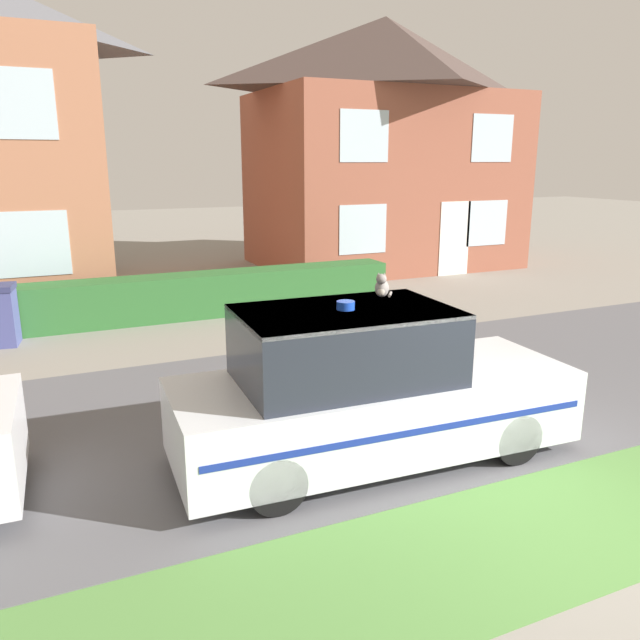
# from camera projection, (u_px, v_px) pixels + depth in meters

# --- Properties ---
(ground_plane) EXTENTS (80.00, 80.00, 0.00)m
(ground_plane) POSITION_uv_depth(u_px,v_px,m) (593.00, 537.00, 5.52)
(ground_plane) COLOR gray
(road_strip) EXTENTS (28.00, 5.35, 0.01)m
(road_strip) POSITION_uv_depth(u_px,v_px,m) (381.00, 394.00, 8.87)
(road_strip) COLOR #5B5B60
(road_strip) RESTS_ON ground
(lawn_verge) EXTENTS (28.00, 1.72, 0.01)m
(lawn_verge) POSITION_uv_depth(u_px,v_px,m) (571.00, 522.00, 5.75)
(lawn_verge) COLOR #568C42
(lawn_verge) RESTS_ON ground
(garden_hedge) EXTENTS (8.22, 0.82, 0.91)m
(garden_hedge) POSITION_uv_depth(u_px,v_px,m) (209.00, 294.00, 13.33)
(garden_hedge) COLOR #2D662D
(garden_hedge) RESTS_ON ground
(police_car) EXTENTS (4.48, 1.79, 1.81)m
(police_car) POSITION_uv_depth(u_px,v_px,m) (366.00, 391.00, 6.77)
(police_car) COLOR black
(police_car) RESTS_ON road_strip
(cat) EXTENTS (0.30, 0.27, 0.28)m
(cat) POSITION_uv_depth(u_px,v_px,m) (382.00, 287.00, 6.58)
(cat) COLOR gray
(cat) RESTS_ON police_car
(house_right) EXTENTS (7.81, 5.47, 7.31)m
(house_right) POSITION_uv_depth(u_px,v_px,m) (383.00, 143.00, 19.09)
(house_right) COLOR #93513D
(house_right) RESTS_ON ground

